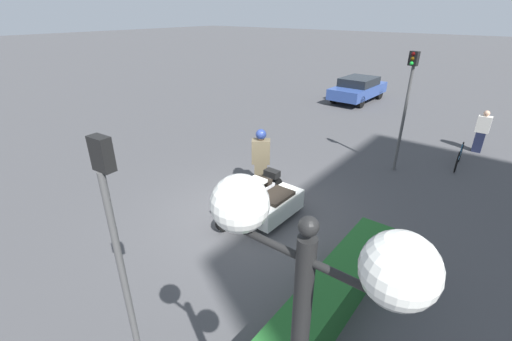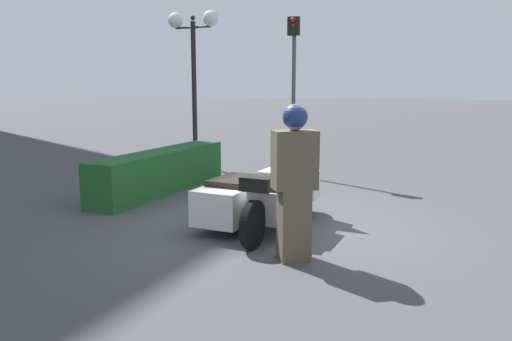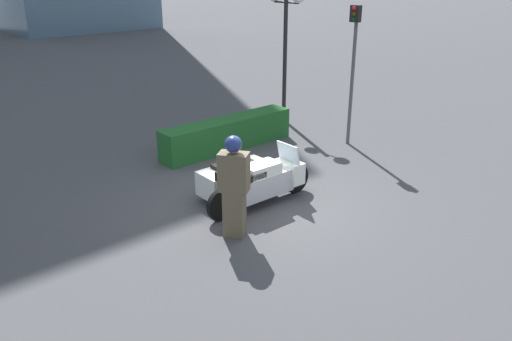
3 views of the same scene
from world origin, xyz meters
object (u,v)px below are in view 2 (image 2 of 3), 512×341
Objects in this scene: twin_lamp_post at (193,43)px; police_motorcycle at (259,196)px; officer_rider at (294,179)px; traffic_light_near at (293,74)px; hedge_bush_curbside at (162,171)px.

police_motorcycle is at bearing -140.73° from twin_lamp_post.
traffic_light_near reaches higher than officer_rider.
officer_rider reaches higher than hedge_bush_curbside.
police_motorcycle is 1.38× the size of officer_rider.
officer_rider is at bearing -140.80° from twin_lamp_post.
twin_lamp_post reaches higher than police_motorcycle.
officer_rider is 4.62m from hedge_bush_curbside.
police_motorcycle is at bearing -119.61° from hedge_bush_curbside.
police_motorcycle is 0.66× the size of twin_lamp_post.
traffic_light_near reaches higher than police_motorcycle.
twin_lamp_post reaches higher than officer_rider.
traffic_light_near reaches higher than hedge_bush_curbside.
traffic_light_near is at bearing -34.05° from hedge_bush_curbside.
police_motorcycle is 6.35m from twin_lamp_post.
twin_lamp_post is at bearing -176.08° from officer_rider.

